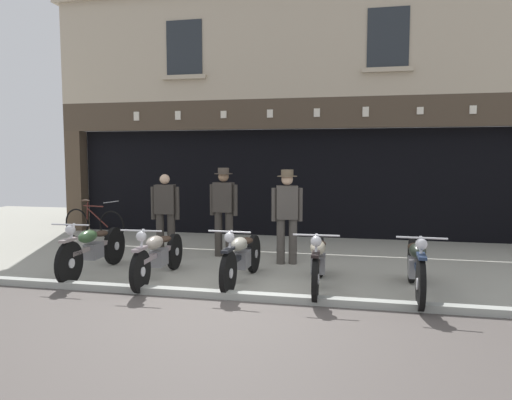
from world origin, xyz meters
TOP-DOWN VIEW (x-y plane):
  - ground at (0.00, -0.98)m, footprint 23.96×22.00m
  - shop_facade at (-0.00, 7.03)m, footprint 12.26×4.42m
  - motorcycle_left at (-2.77, 0.94)m, footprint 0.62×2.08m
  - motorcycle_center_left at (-1.55, 0.79)m, footprint 0.62×2.06m
  - motorcycle_center at (-0.23, 0.90)m, footprint 0.62×2.00m
  - motorcycle_center_right at (0.94, 0.84)m, footprint 0.62×2.04m
  - motorcycle_right at (2.31, 0.79)m, footprint 0.62×2.08m
  - salesman_left at (-2.15, 2.50)m, footprint 0.56×0.27m
  - shopkeeper_center at (-1.03, 2.72)m, footprint 0.56×0.35m
  - salesman_right at (0.26, 2.33)m, footprint 0.55×0.36m
  - advert_board_near at (-3.04, 5.40)m, footprint 0.64×0.03m
  - advert_board_far at (-3.97, 5.40)m, footprint 0.76×0.03m
  - leaning_bicycle at (-4.59, 3.99)m, footprint 1.75×0.56m

SIDE VIEW (x-z plane):
  - ground at x=0.00m, z-range -0.13..0.05m
  - leaning_bicycle at x=-4.59m, z-range -0.10..0.85m
  - motorcycle_center_left at x=-1.55m, z-range -0.04..0.87m
  - motorcycle_center at x=-0.23m, z-range -0.03..0.87m
  - motorcycle_center_right at x=0.94m, z-range -0.03..0.88m
  - motorcycle_left at x=-2.77m, z-range -0.03..0.90m
  - motorcycle_right at x=2.31m, z-range -0.03..0.90m
  - salesman_left at x=-2.15m, z-range 0.08..1.69m
  - salesman_right at x=0.26m, z-range 0.10..1.81m
  - shopkeeper_center at x=-1.03m, z-range 0.10..1.83m
  - shop_facade at x=0.00m, z-range -1.34..4.66m
  - advert_board_near at x=-3.04m, z-range 1.40..2.32m
  - advert_board_far at x=-3.97m, z-range 1.31..2.43m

